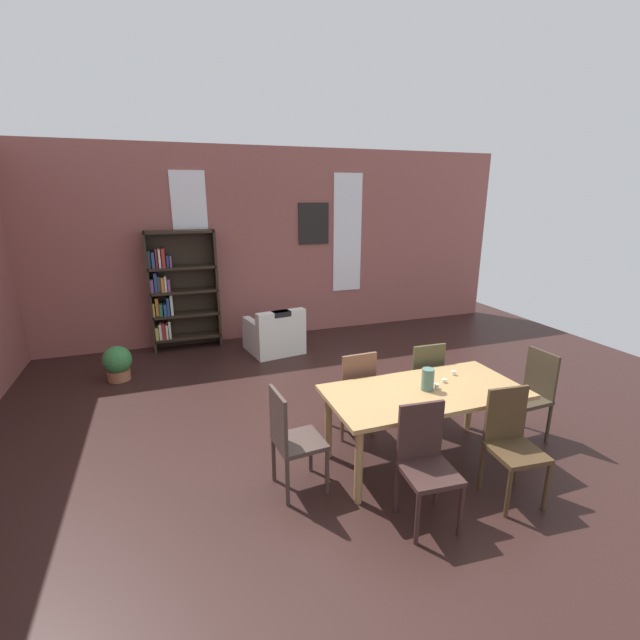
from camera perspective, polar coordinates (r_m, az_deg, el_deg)
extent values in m
plane|color=black|center=(4.92, 5.40, -14.50)|extent=(10.30, 10.30, 0.00)
cube|color=#97554F|center=(7.86, -6.10, 9.73)|extent=(8.92, 0.12, 3.27)
cube|color=white|center=(7.57, -16.41, 10.18)|extent=(0.55, 0.02, 2.13)
cube|color=white|center=(8.22, 3.60, 11.21)|extent=(0.55, 0.02, 2.13)
cube|color=#A27D4C|center=(4.24, 13.51, -9.12)|extent=(1.85, 0.90, 0.04)
cylinder|color=#A27D4C|center=(3.80, 5.06, -18.41)|extent=(0.07, 0.07, 0.70)
cylinder|color=#A27D4C|center=(4.65, 24.46, -12.98)|extent=(0.07, 0.07, 0.70)
cylinder|color=#A27D4C|center=(4.35, 1.10, -13.50)|extent=(0.07, 0.07, 0.70)
cylinder|color=#A27D4C|center=(5.11, 18.99, -9.69)|extent=(0.07, 0.07, 0.70)
cylinder|color=#4C7266|center=(4.20, 13.89, -7.54)|extent=(0.12, 0.12, 0.21)
cylinder|color=silver|center=(4.43, 15.90, -7.64)|extent=(0.04, 0.04, 0.04)
cylinder|color=silver|center=(4.28, 14.98, -8.35)|extent=(0.04, 0.04, 0.05)
cylinder|color=silver|center=(4.63, 17.05, -6.64)|extent=(0.04, 0.04, 0.04)
cube|color=#45311D|center=(4.10, 24.27, -15.47)|extent=(0.44, 0.44, 0.04)
cube|color=#45311D|center=(4.11, 23.08, -11.28)|extent=(0.38, 0.07, 0.50)
cylinder|color=#45311D|center=(4.01, 23.37, -20.12)|extent=(0.04, 0.04, 0.43)
cylinder|color=#45311D|center=(4.22, 27.49, -18.75)|extent=(0.04, 0.04, 0.43)
cylinder|color=#45311D|center=(4.24, 20.34, -17.60)|extent=(0.04, 0.04, 0.43)
cylinder|color=#45311D|center=(4.44, 24.35, -16.47)|extent=(0.04, 0.04, 0.43)
cube|color=#454229|center=(5.14, 12.70, -7.83)|extent=(0.41, 0.41, 0.04)
cube|color=#454229|center=(4.90, 13.96, -5.96)|extent=(0.38, 0.04, 0.50)
cylinder|color=#454229|center=(5.46, 13.24, -9.09)|extent=(0.04, 0.04, 0.43)
cylinder|color=#454229|center=(5.29, 9.84, -9.71)|extent=(0.04, 0.04, 0.43)
cylinder|color=#454229|center=(5.19, 15.30, -10.64)|extent=(0.04, 0.04, 0.43)
cylinder|color=#454229|center=(5.01, 11.77, -11.37)|extent=(0.04, 0.04, 0.43)
cube|color=brown|center=(4.77, 4.05, -9.38)|extent=(0.41, 0.41, 0.04)
cube|color=brown|center=(4.51, 5.13, -7.45)|extent=(0.38, 0.04, 0.50)
cylinder|color=brown|center=(5.09, 4.97, -10.62)|extent=(0.04, 0.04, 0.43)
cylinder|color=brown|center=(4.95, 1.17, -11.35)|extent=(0.04, 0.04, 0.43)
cylinder|color=brown|center=(4.81, 6.92, -12.39)|extent=(0.04, 0.04, 0.43)
cylinder|color=brown|center=(4.66, 2.92, -13.24)|extent=(0.04, 0.04, 0.43)
cube|color=#3B3022|center=(5.09, 25.15, -9.28)|extent=(0.42, 0.42, 0.04)
cube|color=#3B3022|center=(5.12, 26.92, -6.29)|extent=(0.05, 0.38, 0.50)
cylinder|color=#3B3022|center=(5.18, 21.99, -11.35)|extent=(0.04, 0.04, 0.43)
cylinder|color=#3B3022|center=(4.96, 24.89, -12.95)|extent=(0.04, 0.04, 0.43)
cylinder|color=#3B3022|center=(5.42, 24.80, -10.44)|extent=(0.04, 0.04, 0.43)
cylinder|color=#3B3022|center=(5.21, 27.68, -11.90)|extent=(0.04, 0.04, 0.43)
cube|color=#43342F|center=(3.90, -2.70, -15.62)|extent=(0.43, 0.43, 0.04)
cube|color=#43342F|center=(3.72, -5.47, -12.91)|extent=(0.06, 0.38, 0.50)
cylinder|color=#43342F|center=(3.95, 0.93, -19.23)|extent=(0.04, 0.04, 0.43)
cylinder|color=#43342F|center=(4.22, -1.23, -16.65)|extent=(0.04, 0.04, 0.43)
cylinder|color=#43342F|center=(3.84, -4.26, -20.46)|extent=(0.04, 0.04, 0.43)
cylinder|color=#43342F|center=(4.12, -6.07, -17.68)|extent=(0.04, 0.04, 0.43)
cube|color=#362220|center=(3.63, 14.13, -18.82)|extent=(0.43, 0.43, 0.04)
cube|color=#362220|center=(3.63, 12.97, -14.04)|extent=(0.38, 0.06, 0.50)
cylinder|color=#362220|center=(3.58, 12.58, -24.07)|extent=(0.04, 0.04, 0.43)
cylinder|color=#362220|center=(3.73, 17.92, -22.60)|extent=(0.04, 0.04, 0.43)
cylinder|color=#362220|center=(3.82, 9.96, -20.86)|extent=(0.04, 0.04, 0.43)
cylinder|color=#362220|center=(3.97, 14.98, -19.67)|extent=(0.04, 0.04, 0.43)
cube|color=#2D2319|center=(7.49, -21.32, 3.27)|extent=(0.04, 0.32, 1.95)
cube|color=#2D2319|center=(7.52, -13.33, 4.00)|extent=(0.04, 0.32, 1.95)
cube|color=#2D2319|center=(7.64, -17.38, 3.88)|extent=(1.09, 0.01, 1.95)
cube|color=#2D2319|center=(7.68, -16.84, -2.05)|extent=(1.05, 0.32, 0.04)
cube|color=gold|center=(7.65, -20.49, -1.52)|extent=(0.05, 0.27, 0.20)
cube|color=white|center=(7.64, -20.11, -1.29)|extent=(0.04, 0.26, 0.25)
cube|color=#B22D28|center=(7.63, -19.74, -1.24)|extent=(0.05, 0.25, 0.26)
cube|color=white|center=(7.64, -19.36, -1.29)|extent=(0.03, 0.27, 0.24)
cube|color=white|center=(7.63, -19.03, -1.07)|extent=(0.04, 0.22, 0.29)
cube|color=#2D2319|center=(7.57, -17.08, 0.76)|extent=(1.05, 0.32, 0.04)
cube|color=gold|center=(7.54, -20.87, 1.34)|extent=(0.03, 0.25, 0.21)
cube|color=orange|center=(7.53, -20.50, 1.66)|extent=(0.05, 0.17, 0.29)
cube|color=#33724C|center=(7.54, -20.05, 1.34)|extent=(0.05, 0.22, 0.19)
cube|color=#284C8C|center=(7.54, -19.57, 1.40)|extent=(0.05, 0.27, 0.20)
cube|color=#284C8C|center=(7.53, -19.23, 1.78)|extent=(0.04, 0.26, 0.29)
cube|color=white|center=(7.53, -18.82, 1.96)|extent=(0.04, 0.22, 0.33)
cube|color=#2D2319|center=(7.48, -17.32, 3.64)|extent=(1.05, 0.32, 0.04)
cube|color=#8C4C8C|center=(7.46, -21.09, 4.23)|extent=(0.05, 0.22, 0.21)
cube|color=#284C8C|center=(7.45, -20.68, 4.65)|extent=(0.04, 0.20, 0.31)
cube|color=#4C4C51|center=(7.45, -20.28, 4.43)|extent=(0.04, 0.17, 0.24)
cube|color=orange|center=(7.45, -19.88, 4.43)|extent=(0.04, 0.22, 0.23)
cube|color=white|center=(7.45, -19.53, 4.53)|extent=(0.03, 0.19, 0.25)
cube|color=#8C4C8C|center=(7.46, -19.14, 4.37)|extent=(0.04, 0.20, 0.20)
cube|color=#2D2319|center=(7.42, -17.57, 6.58)|extent=(1.05, 0.32, 0.04)
cube|color=#4C4C51|center=(7.39, -21.42, 7.38)|extent=(0.04, 0.18, 0.26)
cube|color=#284C8C|center=(7.39, -20.96, 7.36)|extent=(0.04, 0.27, 0.24)
cube|color=#B22D28|center=(7.39, -20.59, 7.61)|extent=(0.03, 0.21, 0.30)
cube|color=white|center=(7.39, -20.24, 7.61)|extent=(0.03, 0.26, 0.29)
cube|color=#B22D28|center=(7.39, -19.80, 7.68)|extent=(0.05, 0.26, 0.30)
cube|color=#284C8C|center=(7.39, -19.29, 7.27)|extent=(0.04, 0.17, 0.18)
cube|color=#8C4C8C|center=(7.40, -18.94, 7.29)|extent=(0.03, 0.23, 0.18)
cube|color=#2D2319|center=(7.35, -17.95, 10.93)|extent=(1.05, 0.32, 0.04)
cube|color=silver|center=(7.24, -6.06, -2.48)|extent=(0.92, 0.92, 0.40)
cube|color=silver|center=(6.85, -5.10, -0.26)|extent=(0.82, 0.29, 0.35)
cube|color=silver|center=(7.29, -3.67, -0.02)|extent=(0.24, 0.73, 0.15)
cube|color=silver|center=(7.04, -8.67, -0.77)|extent=(0.24, 0.73, 0.15)
cube|color=black|center=(6.81, -5.13, 0.83)|extent=(0.30, 0.21, 0.08)
cylinder|color=#9E6042|center=(6.75, -24.76, -6.51)|extent=(0.30, 0.30, 0.14)
sphere|color=#387F42|center=(6.68, -24.98, -4.71)|extent=(0.38, 0.38, 0.38)
cube|color=black|center=(7.96, -0.83, 12.49)|extent=(0.56, 0.03, 0.72)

